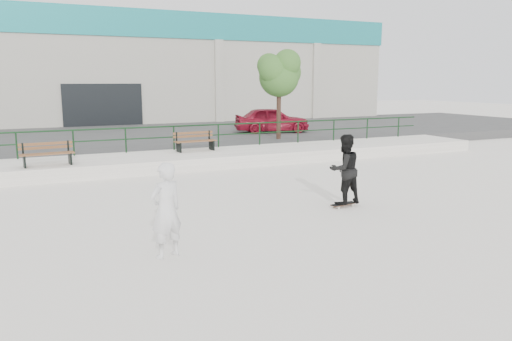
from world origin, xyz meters
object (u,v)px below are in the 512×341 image
tree (279,72)px  standing_skater (344,169)px  seated_skater (166,210)px  bench_right (195,141)px  skateboard (343,204)px  bench_left (47,154)px  red_car (272,120)px

tree → standing_skater: (-3.84, -11.23, -2.75)m
tree → seated_skater: 16.26m
tree → seated_skater: (-9.22, -13.08, -2.85)m
bench_right → standing_skater: 8.90m
seated_skater → standing_skater: bearing=179.3°
skateboard → tree: bearing=62.2°
bench_left → skateboard: bearing=-50.9°
bench_right → tree: 6.43m
red_car → seated_skater: 19.14m
bench_right → standing_skater: (1.36, -8.80, 0.14)m
tree → skateboard: bearing=-108.9°
bench_left → bench_right: 5.91m
red_car → seated_skater: bearing=160.9°
bench_right → standing_skater: standing_skater is taller
bench_left → standing_skater: bearing=-50.9°
tree → standing_skater: size_ratio=2.33×
bench_left → seated_skater: size_ratio=0.95×
bench_left → seated_skater: seated_skater is taller
bench_right → tree: tree is taller
bench_left → seated_skater: bearing=-84.1°
skateboard → seated_skater: bearing=-169.9°
bench_left → standing_skater: (7.11, -7.44, 0.14)m
red_car → standing_skater: bearing=174.4°
seated_skater → tree: bearing=-144.8°
red_car → skateboard: size_ratio=5.21×
bench_left → red_car: red_car is taller
bench_left → standing_skater: 10.29m
skateboard → standing_skater: 0.97m
bench_right → seated_skater: 11.39m
bench_right → skateboard: size_ratio=2.22×
red_car → seated_skater: size_ratio=2.23×
bench_left → tree: tree is taller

